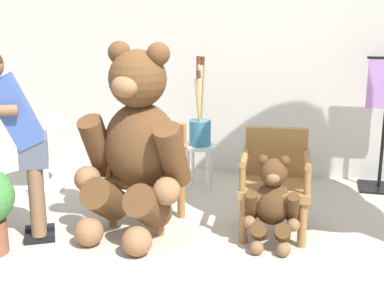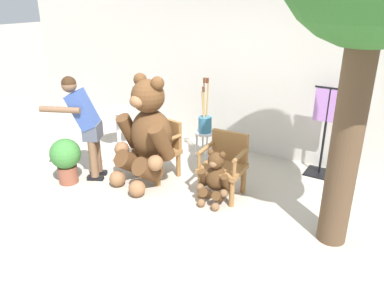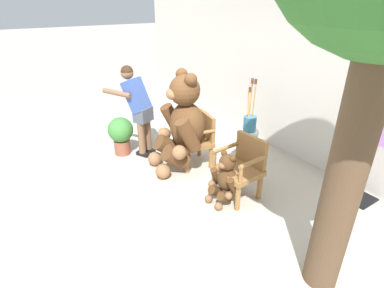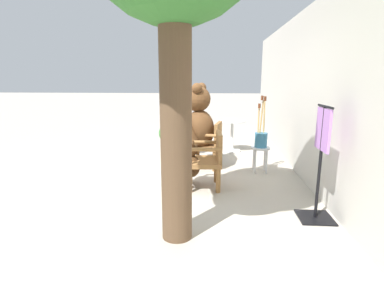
# 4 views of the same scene
# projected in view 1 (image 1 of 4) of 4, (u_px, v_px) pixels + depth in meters

# --- Properties ---
(ground_plane) EXTENTS (60.00, 60.00, 0.00)m
(ground_plane) POSITION_uv_depth(u_px,v_px,m) (190.00, 264.00, 3.96)
(ground_plane) COLOR #B2A899
(back_wall) EXTENTS (10.00, 0.16, 2.80)m
(back_wall) POSITION_uv_depth(u_px,v_px,m) (241.00, 47.00, 5.86)
(back_wall) COLOR beige
(back_wall) RESTS_ON ground
(wooden_chair_left) EXTENTS (0.64, 0.61, 0.86)m
(wooden_chair_left) POSITION_uv_depth(u_px,v_px,m) (150.00, 170.00, 4.67)
(wooden_chair_left) COLOR olive
(wooden_chair_left) RESTS_ON ground
(wooden_chair_right) EXTENTS (0.59, 0.55, 0.86)m
(wooden_chair_right) POSITION_uv_depth(u_px,v_px,m) (275.00, 179.00, 4.43)
(wooden_chair_right) COLOR olive
(wooden_chair_right) RESTS_ON ground
(teddy_bear_large) EXTENTS (0.98, 0.97, 1.58)m
(teddy_bear_large) POSITION_uv_depth(u_px,v_px,m) (136.00, 143.00, 4.35)
(teddy_bear_large) COLOR brown
(teddy_bear_large) RESTS_ON ground
(teddy_bear_small) EXTENTS (0.44, 0.43, 0.74)m
(teddy_bear_small) POSITION_uv_depth(u_px,v_px,m) (272.00, 202.00, 4.19)
(teddy_bear_small) COLOR #4C3019
(teddy_bear_small) RESTS_ON ground
(person_visitor) EXTENTS (0.66, 0.70, 1.54)m
(person_visitor) POSITION_uv_depth(u_px,v_px,m) (18.00, 130.00, 4.15)
(person_visitor) COLOR black
(person_visitor) RESTS_ON ground
(white_stool) EXTENTS (0.34, 0.34, 0.46)m
(white_stool) POSITION_uv_depth(u_px,v_px,m) (200.00, 155.00, 5.51)
(white_stool) COLOR silver
(white_stool) RESTS_ON ground
(brush_bucket) EXTENTS (0.22, 0.22, 0.91)m
(brush_bucket) POSITION_uv_depth(u_px,v_px,m) (200.00, 128.00, 5.43)
(brush_bucket) COLOR teal
(brush_bucket) RESTS_ON white_stool
(round_side_table) EXTENTS (0.56, 0.56, 0.72)m
(round_side_table) POSITION_uv_depth(u_px,v_px,m) (43.00, 147.00, 5.44)
(round_side_table) COLOR silver
(round_side_table) RESTS_ON ground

